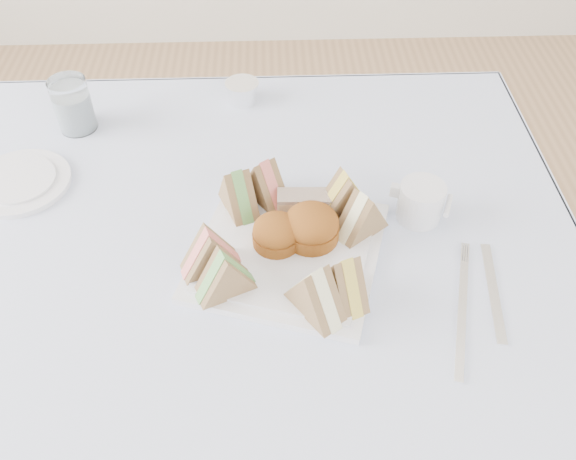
{
  "coord_description": "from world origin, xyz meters",
  "views": [
    {
      "loc": [
        0.06,
        -0.53,
        1.4
      ],
      "look_at": [
        0.08,
        0.05,
        0.8
      ],
      "focal_mm": 38.0,
      "sensor_mm": 36.0,
      "label": 1
    }
  ],
  "objects_px": {
    "table": "(247,412)",
    "creamer_jug": "(421,202)",
    "serving_plate": "(288,251)",
    "water_glass": "(73,105)"
  },
  "relations": [
    {
      "from": "table",
      "to": "creamer_jug",
      "type": "bearing_deg",
      "value": 22.91
    },
    {
      "from": "table",
      "to": "creamer_jug",
      "type": "xyz_separation_m",
      "value": [
        0.28,
        0.12,
        0.41
      ]
    },
    {
      "from": "creamer_jug",
      "to": "table",
      "type": "bearing_deg",
      "value": -136.04
    },
    {
      "from": "serving_plate",
      "to": "water_glass",
      "type": "xyz_separation_m",
      "value": [
        -0.36,
        0.31,
        0.04
      ]
    },
    {
      "from": "serving_plate",
      "to": "creamer_jug",
      "type": "height_order",
      "value": "creamer_jug"
    },
    {
      "from": "water_glass",
      "to": "creamer_jug",
      "type": "relative_size",
      "value": 1.4
    },
    {
      "from": "table",
      "to": "serving_plate",
      "type": "xyz_separation_m",
      "value": [
        0.08,
        0.05,
        0.38
      ]
    },
    {
      "from": "serving_plate",
      "to": "creamer_jug",
      "type": "relative_size",
      "value": 3.72
    },
    {
      "from": "serving_plate",
      "to": "water_glass",
      "type": "bearing_deg",
      "value": 155.83
    },
    {
      "from": "table",
      "to": "water_glass",
      "type": "bearing_deg",
      "value": 127.97
    }
  ]
}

